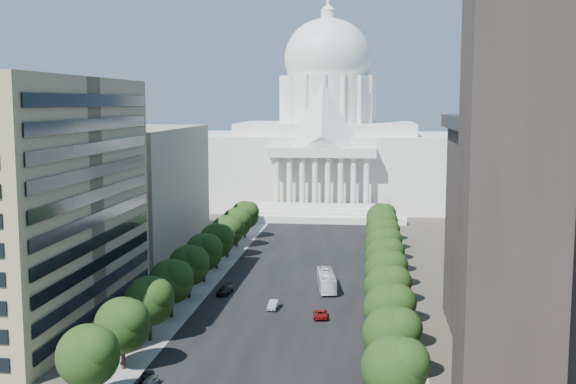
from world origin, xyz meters
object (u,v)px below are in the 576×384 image
at_px(car_silver, 274,305).
at_px(car_parked, 150,383).
at_px(city_bus, 327,281).
at_px(car_dark_b, 225,290).
at_px(car_red, 320,314).
at_px(car_dark_a, 146,377).

bearing_deg(car_silver, car_parked, -102.85).
relative_size(car_silver, city_bus, 0.36).
distance_m(car_silver, car_dark_b, 13.59).
bearing_deg(car_parked, car_red, 65.95).
bearing_deg(car_silver, city_bus, 63.37).
relative_size(car_silver, car_red, 0.89).
bearing_deg(car_red, car_dark_b, -40.38).
bearing_deg(car_silver, car_dark_b, 144.06).
height_order(car_parked, city_bus, city_bus).
distance_m(car_red, car_dark_b, 23.03).
relative_size(car_red, car_parked, 1.35).
bearing_deg(car_dark_a, car_parked, -62.55).
height_order(car_dark_b, car_parked, car_dark_b).
height_order(car_dark_a, car_silver, car_silver).
relative_size(car_dark_a, car_red, 0.74).
relative_size(car_dark_a, car_parked, 1.01).
relative_size(car_parked, city_bus, 0.30).
xyz_separation_m(car_red, car_parked, (-19.54, -32.28, -0.07)).
bearing_deg(car_red, car_silver, -32.84).
height_order(car_silver, car_dark_b, car_dark_b).
xyz_separation_m(car_dark_a, car_parked, (1.00, -1.74, -0.00)).
distance_m(car_silver, city_bus, 16.65).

